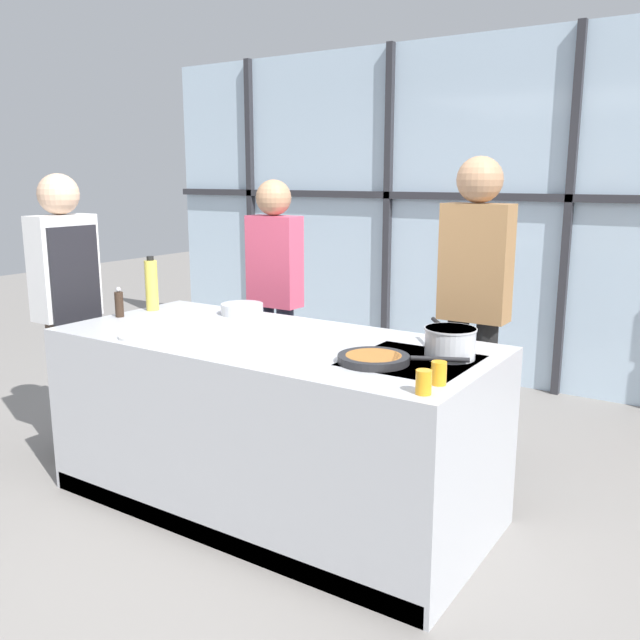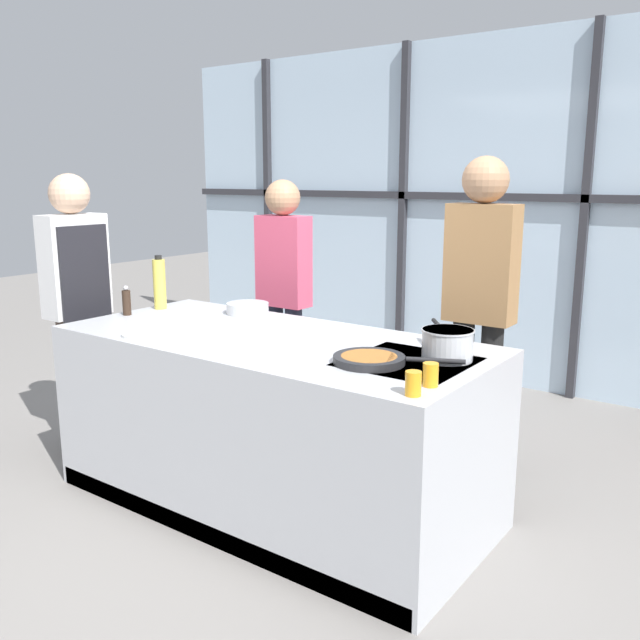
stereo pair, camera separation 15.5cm
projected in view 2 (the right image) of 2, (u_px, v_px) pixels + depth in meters
ground_plane at (273, 503)px, 3.60m from camera, size 18.00×18.00×0.00m
back_window_wall at (488, 213)px, 5.50m from camera, size 6.40×0.10×2.80m
demo_island at (272, 422)px, 3.51m from camera, size 2.25×1.01×0.91m
chef at (77, 293)px, 4.15m from camera, size 0.24×0.39×1.72m
spectator_far_left at (284, 284)px, 4.57m from camera, size 0.37×0.24×1.68m
spectator_center_left at (480, 292)px, 3.75m from camera, size 0.38×0.25×1.81m
frying_pan at (371, 359)px, 2.93m from camera, size 0.53×0.34×0.04m
saucepan at (447, 344)px, 2.98m from camera, size 0.32×0.37×0.14m
white_plate at (148, 334)px, 3.46m from camera, size 0.26×0.26×0.01m
mixing_bowl at (248, 308)px, 3.99m from camera, size 0.25×0.25×0.06m
oil_bottle at (159, 284)px, 4.11m from camera, size 0.08×0.08×0.33m
pepper_grinder at (127, 302)px, 3.94m from camera, size 0.05×0.05×0.17m
juice_glass_near at (413, 384)px, 2.50m from camera, size 0.06×0.06×0.09m
juice_glass_far at (431, 375)px, 2.61m from camera, size 0.06×0.06×0.09m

